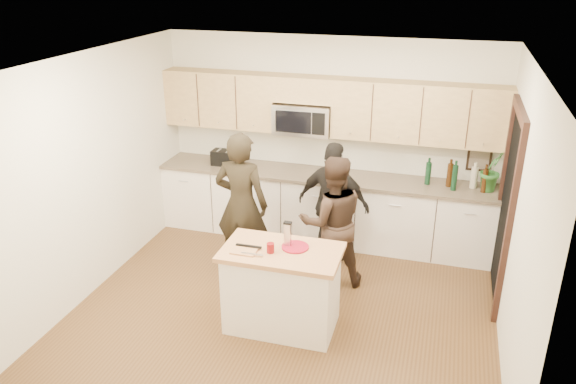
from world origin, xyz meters
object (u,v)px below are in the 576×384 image
(woman_left, at_px, (242,205))
(woman_center, at_px, (332,222))
(toaster, at_px, (224,158))
(woman_right, at_px, (333,204))
(island, at_px, (282,288))

(woman_left, relative_size, woman_center, 1.12)
(toaster, height_order, woman_center, woman_center)
(woman_right, bearing_deg, island, 91.66)
(woman_left, distance_m, woman_right, 1.15)
(island, bearing_deg, woman_center, 72.49)
(toaster, distance_m, woman_right, 1.78)
(toaster, bearing_deg, woman_left, -58.85)
(toaster, bearing_deg, island, -54.74)
(woman_left, xyz_separation_m, woman_right, (1.00, 0.57, -0.11))
(island, height_order, woman_left, woman_left)
(woman_center, bearing_deg, woman_left, -20.77)
(toaster, height_order, woman_left, woman_left)
(woman_center, bearing_deg, toaster, -54.29)
(woman_left, bearing_deg, island, 130.22)
(woman_left, relative_size, woman_right, 1.13)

